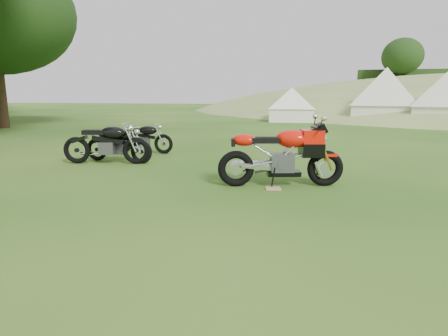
% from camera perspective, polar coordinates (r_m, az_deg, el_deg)
% --- Properties ---
extents(ground, '(120.00, 120.00, 0.00)m').
position_cam_1_polar(ground, '(5.38, -0.47, -6.93)').
color(ground, '#1A4B10').
rests_on(ground, ground).
extents(sport_motorcycle, '(2.27, 1.08, 1.32)m').
position_cam_1_polar(sport_motorcycle, '(6.90, 8.71, 2.61)').
color(sport_motorcycle, red).
rests_on(sport_motorcycle, ground).
extents(plywood_board, '(0.31, 0.27, 0.02)m').
position_cam_1_polar(plywood_board, '(6.79, 7.49, -3.09)').
color(plywood_board, tan).
rests_on(plywood_board, ground).
extents(vintage_moto_a, '(1.83, 0.58, 0.95)m').
position_cam_1_polar(vintage_moto_a, '(9.66, -15.82, 3.62)').
color(vintage_moto_a, black).
rests_on(vintage_moto_a, ground).
extents(vintage_moto_c, '(1.75, 0.42, 0.92)m').
position_cam_1_polar(vintage_moto_c, '(11.03, -12.24, 4.61)').
color(vintage_moto_c, black).
rests_on(vintage_moto_c, ground).
extents(vintage_moto_d, '(2.09, 0.85, 1.07)m').
position_cam_1_polar(vintage_moto_d, '(9.51, -17.57, 3.79)').
color(vintage_moto_d, black).
rests_on(vintage_moto_d, ground).
extents(tent_left, '(2.76, 2.76, 2.28)m').
position_cam_1_polar(tent_left, '(24.11, 10.27, 9.74)').
color(tent_left, white).
rests_on(tent_left, ground).
extents(tent_mid, '(4.03, 4.03, 2.98)m').
position_cam_1_polar(tent_mid, '(24.57, 23.32, 9.86)').
color(tent_mid, silver).
rests_on(tent_mid, ground).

